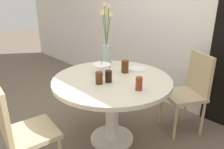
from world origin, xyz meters
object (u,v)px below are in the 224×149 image
object	(u,v)px
chair_left_flank	(190,88)
birthday_cake	(102,69)
side_plate	(137,69)
drink_glass_2	(139,84)
flower_vase	(106,45)
drink_glass_0	(109,76)
drink_glass_1	(99,78)
drink_glass_3	(125,67)
chair_far_back	(20,128)

from	to	relation	value
chair_left_flank	birthday_cake	world-z (taller)	chair_left_flank
side_plate	drink_glass_2	world-z (taller)	drink_glass_2
flower_vase	drink_glass_0	distance (m)	0.57
drink_glass_1	drink_glass_3	bearing A→B (deg)	96.13
flower_vase	drink_glass_3	xyz separation A→B (m)	(0.34, -0.04, -0.17)
side_plate	drink_glass_2	size ratio (longest dim) A/B	1.64
chair_left_flank	birthday_cake	xyz separation A→B (m)	(-0.62, -0.78, 0.26)
birthday_cake	chair_left_flank	bearing A→B (deg)	51.25
flower_vase	side_plate	world-z (taller)	flower_vase
chair_left_flank	drink_glass_3	size ratio (longest dim) A/B	6.91
chair_left_flank	drink_glass_3	xyz separation A→B (m)	(-0.47, -0.58, 0.28)
drink_glass_0	drink_glass_1	bearing A→B (deg)	-107.35
chair_far_back	drink_glass_0	xyz separation A→B (m)	(0.17, 0.82, 0.27)
drink_glass_1	chair_left_flank	bearing A→B (deg)	66.38
flower_vase	side_plate	bearing A→B (deg)	19.24
chair_far_back	drink_glass_0	bearing A→B (deg)	-93.85
flower_vase	drink_glass_0	bearing A→B (deg)	-40.51
chair_far_back	flower_vase	world-z (taller)	flower_vase
side_plate	drink_glass_3	distance (m)	0.18
drink_glass_1	birthday_cake	bearing A→B (deg)	133.64
chair_far_back	flower_vase	xyz separation A→B (m)	(-0.24, 1.17, 0.45)
flower_vase	drink_glass_0	size ratio (longest dim) A/B	6.30
birthday_cake	drink_glass_3	world-z (taller)	birthday_cake
chair_left_flank	drink_glass_3	bearing A→B (deg)	-99.93
flower_vase	drink_glass_1	size ratio (longest dim) A/B	6.18
chair_far_back	birthday_cake	world-z (taller)	chair_far_back
chair_left_flank	drink_glass_1	distance (m)	1.11
chair_left_flank	side_plate	world-z (taller)	chair_left_flank
flower_vase	drink_glass_3	world-z (taller)	flower_vase
flower_vase	drink_glass_2	distance (m)	0.80
flower_vase	side_plate	xyz separation A→B (m)	(0.37, 0.13, -0.23)
chair_far_back	birthday_cake	distance (m)	0.97
drink_glass_2	chair_left_flank	bearing A→B (deg)	84.14
side_plate	drink_glass_2	distance (m)	0.55
birthday_cake	flower_vase	bearing A→B (deg)	127.82
side_plate	drink_glass_3	xyz separation A→B (m)	(-0.03, -0.17, 0.06)
side_plate	drink_glass_1	bearing A→B (deg)	-88.60
side_plate	birthday_cake	bearing A→B (deg)	-116.33
chair_far_back	drink_glass_2	xyz separation A→B (m)	(0.48, 0.89, 0.27)
side_plate	drink_glass_3	world-z (taller)	drink_glass_3
drink_glass_0	chair_far_back	bearing A→B (deg)	-101.44
flower_vase	chair_far_back	bearing A→B (deg)	-78.25
chair_far_back	drink_glass_3	distance (m)	1.16
flower_vase	drink_glass_2	size ratio (longest dim) A/B	5.95
drink_glass_3	drink_glass_2	bearing A→B (deg)	-31.43
drink_glass_0	drink_glass_3	xyz separation A→B (m)	(-0.07, 0.31, 0.01)
flower_vase	drink_glass_1	distance (m)	0.61
chair_far_back	drink_glass_1	world-z (taller)	chair_far_back
drink_glass_2	chair_far_back	bearing A→B (deg)	-118.50
chair_left_flank	drink_glass_2	xyz separation A→B (m)	(-0.08, -0.82, 0.27)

